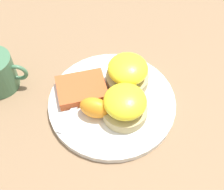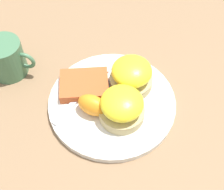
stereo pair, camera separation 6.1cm
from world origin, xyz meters
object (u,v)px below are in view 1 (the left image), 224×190
sandwich_benedict_left (125,105)px  sandwich_benedict_right (128,73)px  fork (88,87)px  hashbrown_patty (82,89)px  orange_wedge (95,108)px

sandwich_benedict_left → sandwich_benedict_right: 0.08m
sandwich_benedict_left → sandwich_benedict_right: (0.00, 0.08, 0.00)m
fork → hashbrown_patty: bearing=-136.1°
sandwich_benedict_right → hashbrown_patty: (-0.09, -0.03, -0.02)m
orange_wedge → sandwich_benedict_right: bearing=54.6°
hashbrown_patty → fork: (0.01, 0.01, -0.01)m
sandwich_benedict_left → orange_wedge: (-0.06, -0.00, -0.01)m
sandwich_benedict_left → orange_wedge: size_ratio=1.46×
sandwich_benedict_left → hashbrown_patty: bearing=151.4°
sandwich_benedict_left → hashbrown_patty: size_ratio=0.90×
sandwich_benedict_left → fork: size_ratio=0.44×
sandwich_benedict_right → orange_wedge: sandwich_benedict_right is taller
sandwich_benedict_left → hashbrown_patty: (-0.09, 0.05, -0.02)m
hashbrown_patty → fork: size_ratio=0.50×
sandwich_benedict_right → hashbrown_patty: bearing=-161.7°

